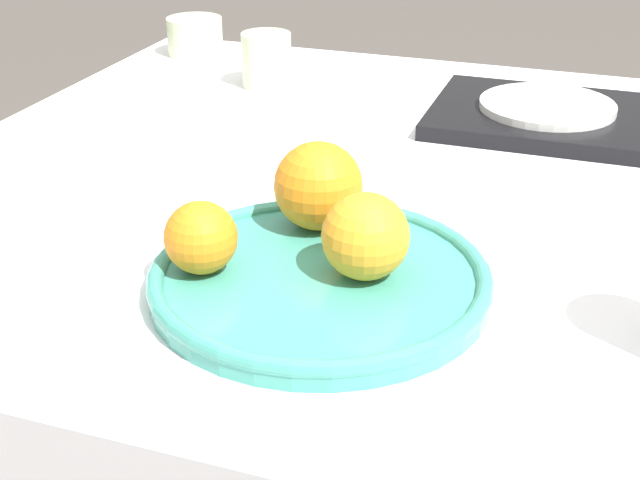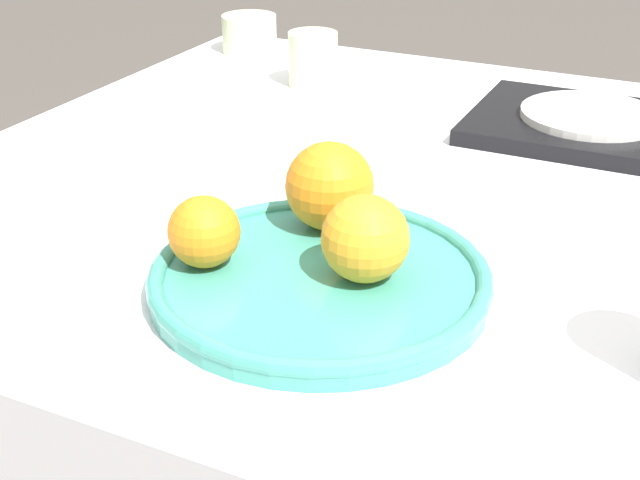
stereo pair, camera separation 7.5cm
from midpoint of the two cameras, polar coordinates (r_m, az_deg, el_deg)
table at (r=1.18m, az=10.07°, el=-13.85°), size 1.20×0.99×0.75m
fruit_platter at (r=0.77m, az=2.80°, el=-2.56°), size 0.30×0.30×0.02m
orange_0 at (r=0.75m, az=5.79°, el=0.02°), size 0.08×0.08×0.08m
orange_1 at (r=0.77m, az=-4.69°, el=0.47°), size 0.06×0.06×0.06m
orange_2 at (r=0.83m, az=3.20°, el=3.41°), size 0.08×0.08×0.08m
serving_tray at (r=1.19m, az=18.60°, el=6.88°), size 0.29×0.23×0.02m
side_plate at (r=1.19m, az=18.71°, el=7.56°), size 0.17×0.17×0.01m
cup_0 at (r=1.32m, az=1.20°, el=11.48°), size 0.07×0.07×0.08m
cup_1 at (r=1.50m, az=-3.08°, el=13.03°), size 0.09×0.09×0.06m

